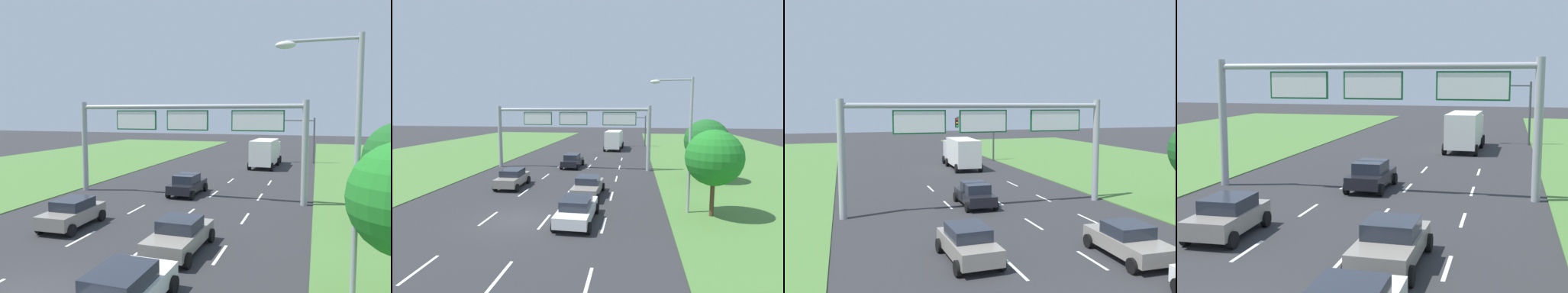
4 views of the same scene
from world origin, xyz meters
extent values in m
cube|color=white|center=(-1.75, 6.00, 0.00)|extent=(0.14, 2.40, 0.01)
cube|color=white|center=(-1.75, 12.00, 0.00)|extent=(0.14, 2.40, 0.01)
cube|color=white|center=(-1.75, 18.00, 0.00)|extent=(0.14, 2.40, 0.01)
cube|color=white|center=(-1.75, 24.00, 0.00)|extent=(0.14, 2.40, 0.01)
cube|color=white|center=(1.75, 6.00, 0.00)|extent=(0.14, 2.40, 0.01)
cube|color=white|center=(1.75, 12.00, 0.00)|extent=(0.14, 2.40, 0.01)
cube|color=white|center=(1.75, 18.00, 0.00)|extent=(0.14, 2.40, 0.01)
cube|color=white|center=(1.75, 24.00, 0.00)|extent=(0.14, 2.40, 0.01)
cube|color=white|center=(5.25, 6.00, 0.00)|extent=(0.14, 2.40, 0.01)
cube|color=white|center=(5.25, 12.00, 0.00)|extent=(0.14, 2.40, 0.01)
cube|color=white|center=(5.25, 18.00, 0.00)|extent=(0.14, 2.40, 0.01)
cube|color=white|center=(5.25, 24.00, 0.00)|extent=(0.14, 2.40, 0.01)
cube|color=gray|center=(3.44, 5.85, 0.64)|extent=(1.97, 4.45, 0.64)
cube|color=#232833|center=(3.44, 5.92, 1.23)|extent=(1.71, 1.81, 0.53)
cylinder|color=black|center=(2.51, 7.52, 0.32)|extent=(0.23, 0.64, 0.64)
cylinder|color=black|center=(4.44, 7.48, 0.32)|extent=(0.23, 0.64, 0.64)
cylinder|color=black|center=(2.45, 4.21, 0.32)|extent=(0.23, 0.64, 0.64)
cylinder|color=black|center=(4.38, 4.17, 0.32)|extent=(0.23, 0.64, 0.64)
cube|color=gray|center=(-3.32, 7.52, 0.66)|extent=(1.92, 4.10, 0.68)
cube|color=#232833|center=(-3.32, 7.60, 1.26)|extent=(1.65, 2.09, 0.52)
cylinder|color=black|center=(-4.28, 8.96, 0.32)|extent=(0.24, 0.65, 0.64)
cylinder|color=black|center=(-2.46, 9.02, 0.32)|extent=(0.24, 0.65, 0.64)
cylinder|color=black|center=(-4.19, 6.02, 0.32)|extent=(0.24, 0.65, 0.64)
cylinder|color=black|center=(-2.36, 6.08, 0.32)|extent=(0.24, 0.65, 0.64)
cube|color=black|center=(-0.10, 17.25, 0.64)|extent=(1.88, 4.30, 0.64)
cube|color=#232833|center=(-0.11, 17.08, 1.26)|extent=(1.57, 2.17, 0.60)
cylinder|color=black|center=(-1.00, 18.85, 0.32)|extent=(0.23, 0.64, 0.64)
cylinder|color=black|center=(0.85, 18.82, 0.32)|extent=(0.23, 0.64, 0.64)
cylinder|color=black|center=(-1.05, 15.69, 0.32)|extent=(0.23, 0.64, 0.64)
cylinder|color=black|center=(0.79, 15.65, 0.32)|extent=(0.23, 0.64, 0.64)
cube|color=silver|center=(3.68, 37.66, 1.55)|extent=(2.28, 2.18, 2.20)
cube|color=silver|center=(3.52, 33.44, 1.80)|extent=(2.58, 6.13, 2.70)
cylinder|color=black|center=(2.57, 38.20, 0.45)|extent=(0.31, 0.91, 0.90)
cylinder|color=black|center=(4.82, 38.11, 0.45)|extent=(0.31, 0.91, 0.90)
cylinder|color=black|center=(2.40, 35.90, 0.45)|extent=(0.31, 0.91, 0.90)
cylinder|color=black|center=(4.82, 35.81, 0.45)|extent=(0.31, 0.91, 0.90)
cylinder|color=black|center=(2.22, 31.06, 0.45)|extent=(0.31, 0.91, 0.90)
cylinder|color=black|center=(4.64, 30.97, 0.45)|extent=(0.31, 0.91, 0.90)
cylinder|color=#9EA0A5|center=(-8.40, 16.36, 3.50)|extent=(0.44, 0.44, 7.00)
cylinder|color=#9EA0A5|center=(8.40, 16.36, 3.50)|extent=(0.44, 0.44, 7.00)
cylinder|color=#9EA0A5|center=(0.00, 16.36, 6.60)|extent=(16.80, 0.32, 0.32)
cube|color=#0C5B28|center=(-3.85, 16.36, 5.62)|extent=(3.23, 0.12, 1.45)
cube|color=white|center=(-3.85, 16.29, 5.62)|extent=(3.07, 0.01, 1.29)
cube|color=#0C5B28|center=(0.20, 16.36, 5.62)|extent=(3.12, 0.12, 1.45)
cube|color=white|center=(0.20, 16.29, 5.62)|extent=(2.96, 0.01, 1.29)
cube|color=#0C5B28|center=(5.25, 16.36, 5.62)|extent=(3.60, 0.12, 1.45)
cube|color=white|center=(5.25, 16.29, 5.62)|extent=(3.44, 0.01, 1.29)
cylinder|color=#47494F|center=(8.78, 38.97, 2.80)|extent=(0.20, 0.20, 5.60)
cylinder|color=#47494F|center=(6.53, 38.97, 5.25)|extent=(4.50, 0.14, 0.14)
cube|color=black|center=(4.28, 38.97, 4.60)|extent=(0.32, 0.36, 1.10)
sphere|color=red|center=(4.28, 38.77, 4.97)|extent=(0.22, 0.22, 0.22)
sphere|color=orange|center=(4.28, 38.77, 4.60)|extent=(0.22, 0.22, 0.22)
sphere|color=green|center=(4.28, 38.77, 4.23)|extent=(0.22, 0.22, 0.22)
camera|label=1|loc=(9.12, -9.59, 6.11)|focal=35.00mm
camera|label=2|loc=(6.90, -16.63, 6.49)|focal=28.00mm
camera|label=3|loc=(-8.27, -9.80, 6.63)|focal=40.00mm
camera|label=4|loc=(7.02, -10.82, 6.11)|focal=50.00mm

